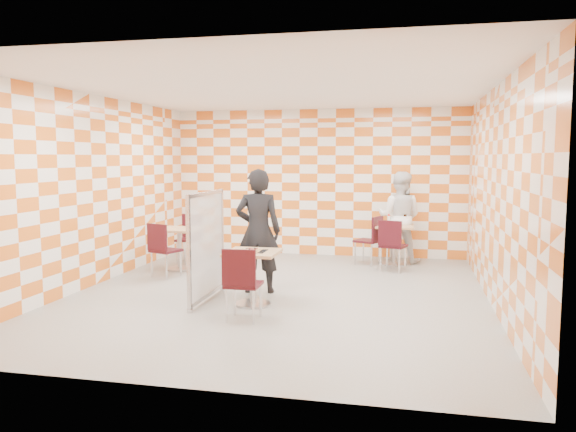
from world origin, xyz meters
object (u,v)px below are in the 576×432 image
object	(u,v)px
chair_main_front	(241,279)
chair_empty_near	(162,246)
chair_second_side	(372,236)
man_white	(400,217)
second_table	(395,238)
man_dark	(258,231)
chair_empty_far	(191,234)
main_table	(253,269)
sport_bottle	(389,220)
partition	(207,245)
empty_table	(179,242)
chair_second_front	(392,241)
soda_bottle	(405,219)

from	to	relation	value
chair_main_front	chair_empty_near	bearing A→B (deg)	133.50
chair_second_side	man_white	size ratio (longest dim) A/B	0.53
chair_empty_near	second_table	bearing A→B (deg)	28.31
chair_second_side	man_dark	world-z (taller)	man_dark
chair_empty_far	chair_empty_near	bearing A→B (deg)	-86.97
chair_second_side	chair_empty_near	world-z (taller)	same
main_table	sport_bottle	bearing A→B (deg)	64.27
chair_main_front	chair_empty_near	xyz separation A→B (m)	(-2.06, 2.17, 0.00)
second_table	partition	world-z (taller)	partition
empty_table	chair_empty_far	distance (m)	0.73
main_table	sport_bottle	size ratio (longest dim) A/B	3.75
man_dark	partition	bearing A→B (deg)	39.44
man_dark	chair_second_front	bearing A→B (deg)	-142.85
chair_empty_near	chair_empty_far	distance (m)	1.45
main_table	soda_bottle	world-z (taller)	soda_bottle
chair_second_front	partition	distance (m)	3.60
partition	man_dark	distance (m)	0.87
chair_main_front	chair_second_side	world-z (taller)	same
chair_second_front	man_white	world-z (taller)	man_white
chair_main_front	man_dark	world-z (taller)	man_dark
chair_second_front	second_table	bearing A→B (deg)	87.57
sport_bottle	soda_bottle	bearing A→B (deg)	-3.37
main_table	empty_table	world-z (taller)	same
soda_bottle	chair_second_front	bearing A→B (deg)	-104.42
second_table	chair_second_front	bearing A→B (deg)	-92.43
empty_table	chair_empty_near	distance (m)	0.73
empty_table	chair_second_front	distance (m)	3.80
chair_second_front	partition	xyz separation A→B (m)	(-2.48, -2.59, 0.25)
second_table	chair_second_front	xyz separation A→B (m)	(-0.03, -0.71, 0.04)
main_table	sport_bottle	distance (m)	3.93
main_table	man_dark	world-z (taller)	man_dark
chair_second_side	partition	distance (m)	3.80
chair_empty_near	chair_empty_far	xyz separation A→B (m)	(-0.08, 1.45, 0.00)
chair_empty_near	partition	bearing A→B (deg)	-44.85
chair_second_front	main_table	bearing A→B (deg)	-123.56
chair_empty_near	empty_table	bearing A→B (deg)	89.68
chair_second_front	chair_empty_near	xyz separation A→B (m)	(-3.76, -1.33, 0.00)
chair_main_front	partition	xyz separation A→B (m)	(-0.79, 0.90, 0.25)
chair_second_front	man_dark	xyz separation A→B (m)	(-1.91, -1.95, 0.38)
second_table	chair_empty_far	bearing A→B (deg)	-171.32
main_table	chair_main_front	xyz separation A→B (m)	(0.09, -0.81, 0.04)
main_table	chair_second_front	distance (m)	3.23
chair_main_front	soda_bottle	xyz separation A→B (m)	(1.91, 4.31, 0.31)
second_table	partition	xyz separation A→B (m)	(-2.52, -3.30, 0.28)
second_table	chair_empty_near	world-z (taller)	chair_empty_near
empty_table	man_dark	size ratio (longest dim) A/B	0.40
main_table	chair_empty_near	size ratio (longest dim) A/B	0.81
man_white	second_table	bearing A→B (deg)	86.53
main_table	partition	world-z (taller)	partition
soda_bottle	sport_bottle	bearing A→B (deg)	176.63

